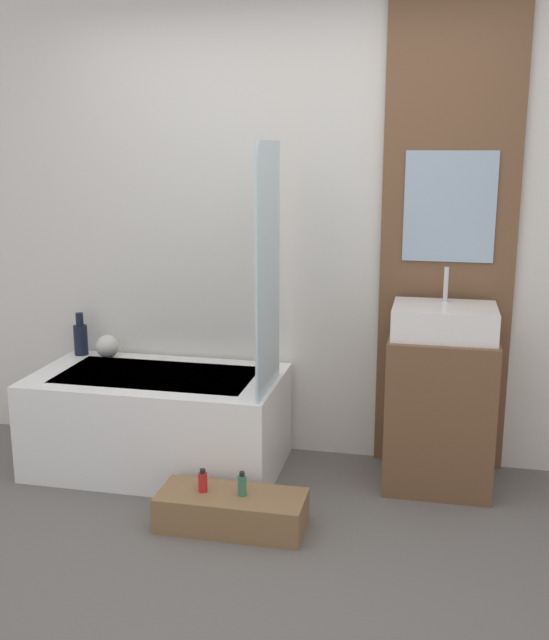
# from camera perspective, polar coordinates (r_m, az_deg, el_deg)

# --- Properties ---
(ground_plane) EXTENTS (12.00, 12.00, 0.00)m
(ground_plane) POSITION_cam_1_polar(r_m,az_deg,el_deg) (3.20, -4.55, -20.36)
(ground_plane) COLOR #605B56
(wall_tiled_back) EXTENTS (4.20, 0.06, 2.60)m
(wall_tiled_back) POSITION_cam_1_polar(r_m,az_deg,el_deg) (4.23, 1.36, 6.85)
(wall_tiled_back) COLOR silver
(wall_tiled_back) RESTS_ON ground_plane
(wall_wood_accent) EXTENTS (0.71, 0.04, 2.60)m
(wall_wood_accent) POSITION_cam_1_polar(r_m,az_deg,el_deg) (4.10, 13.10, 6.44)
(wall_wood_accent) COLOR brown
(wall_wood_accent) RESTS_ON ground_plane
(bathtub) EXTENTS (1.36, 0.76, 0.54)m
(bathtub) POSITION_cam_1_polar(r_m,az_deg,el_deg) (4.25, -8.82, -7.57)
(bathtub) COLOR white
(bathtub) RESTS_ON ground_plane
(glass_shower_screen) EXTENTS (0.01, 0.50, 1.25)m
(glass_shower_screen) POSITION_cam_1_polar(r_m,az_deg,el_deg) (3.73, -0.51, 3.90)
(glass_shower_screen) COLOR silver
(glass_shower_screen) RESTS_ON bathtub
(wooden_step_bench) EXTENTS (0.70, 0.29, 0.17)m
(wooden_step_bench) POSITION_cam_1_polar(r_m,az_deg,el_deg) (3.64, -3.29, -14.30)
(wooden_step_bench) COLOR olive
(wooden_step_bench) RESTS_ON ground_plane
(vanity_cabinet) EXTENTS (0.55, 0.49, 0.81)m
(vanity_cabinet) POSITION_cam_1_polar(r_m,az_deg,el_deg) (4.05, 12.46, -6.78)
(vanity_cabinet) COLOR brown
(vanity_cabinet) RESTS_ON ground_plane
(sink) EXTENTS (0.52, 0.40, 0.34)m
(sink) POSITION_cam_1_polar(r_m,az_deg,el_deg) (3.91, 12.81, -0.07)
(sink) COLOR white
(sink) RESTS_ON vanity_cabinet
(vase_tall_dark) EXTENTS (0.08, 0.08, 0.26)m
(vase_tall_dark) POSITION_cam_1_polar(r_m,az_deg,el_deg) (4.62, -14.55, -1.31)
(vase_tall_dark) COLOR black
(vase_tall_dark) RESTS_ON bathtub
(vase_round_light) EXTENTS (0.14, 0.14, 0.14)m
(vase_round_light) POSITION_cam_1_polar(r_m,az_deg,el_deg) (4.53, -12.61, -1.97)
(vase_round_light) COLOR silver
(vase_round_light) RESTS_ON bathtub
(bottle_soap_primary) EXTENTS (0.04, 0.04, 0.11)m
(bottle_soap_primary) POSITION_cam_1_polar(r_m,az_deg,el_deg) (3.62, -5.48, -12.14)
(bottle_soap_primary) COLOR red
(bottle_soap_primary) RESTS_ON wooden_step_bench
(bottle_soap_secondary) EXTENTS (0.04, 0.04, 0.12)m
(bottle_soap_secondary) POSITION_cam_1_polar(r_m,az_deg,el_deg) (3.57, -2.49, -12.43)
(bottle_soap_secondary) COLOR #38704C
(bottle_soap_secondary) RESTS_ON wooden_step_bench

